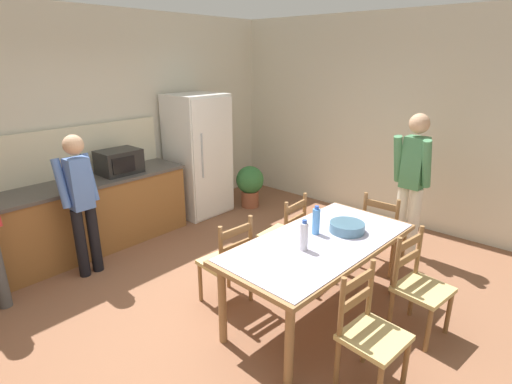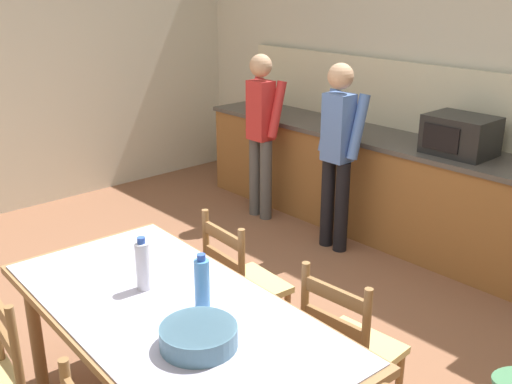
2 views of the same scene
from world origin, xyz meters
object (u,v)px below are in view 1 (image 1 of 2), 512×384
at_px(refrigerator, 198,155).
at_px(chair_side_far_left, 227,262).
at_px(bottle_off_centre, 316,221).
at_px(serving_bowl, 347,227).
at_px(chair_head_end, 383,233).
at_px(chair_side_near_right, 419,286).
at_px(potted_plant, 250,183).
at_px(person_at_counter, 81,199).
at_px(dining_table, 319,249).
at_px(bottle_near_centre, 304,236).
at_px(microwave, 119,162).
at_px(chair_side_far_right, 285,235).
at_px(chair_side_near_left, 370,333).
at_px(person_by_table, 412,178).

distance_m(refrigerator, chair_side_far_left, 2.56).
relative_size(bottle_off_centre, serving_bowl, 0.84).
bearing_deg(refrigerator, chair_head_end, -86.41).
height_order(chair_side_near_right, potted_plant, chair_side_near_right).
bearing_deg(chair_side_near_right, bottle_off_centre, 116.55).
bearing_deg(person_at_counter, chair_head_end, -136.78).
relative_size(serving_bowl, potted_plant, 0.48).
relative_size(dining_table, bottle_near_centre, 7.11).
height_order(microwave, person_at_counter, person_at_counter).
xyz_separation_m(refrigerator, chair_side_far_right, (-0.59, -2.10, -0.46)).
xyz_separation_m(bottle_off_centre, chair_side_near_left, (-0.55, -0.84, -0.46)).
bearing_deg(chair_side_far_left, chair_side_near_left, 92.33).
distance_m(dining_table, serving_bowl, 0.36).
height_order(chair_side_far_left, chair_side_near_right, same).
distance_m(dining_table, person_by_table, 1.81).
bearing_deg(serving_bowl, dining_table, 165.84).
distance_m(bottle_near_centre, chair_side_far_right, 1.10).
height_order(bottle_off_centre, person_by_table, person_by_table).
distance_m(bottle_off_centre, potted_plant, 2.86).
distance_m(dining_table, chair_head_end, 1.26).
distance_m(dining_table, person_at_counter, 2.55).
distance_m(microwave, person_by_table, 3.58).
distance_m(chair_side_far_left, person_by_table, 2.40).
bearing_deg(potted_plant, bottle_off_centre, -125.35).
relative_size(person_at_counter, potted_plant, 2.35).
bearing_deg(chair_head_end, dining_table, 85.98).
distance_m(chair_side_far_left, chair_head_end, 1.82).
height_order(chair_side_far_right, potted_plant, chair_side_far_right).
xyz_separation_m(microwave, chair_head_end, (1.47, -2.90, -0.61)).
bearing_deg(bottle_near_centre, bottle_off_centre, 16.75).
bearing_deg(serving_bowl, microwave, 100.86).
bearing_deg(bottle_near_centre, chair_side_far_left, 101.81).
xyz_separation_m(bottle_off_centre, chair_head_end, (1.13, -0.16, -0.46)).
relative_size(chair_side_far_left, potted_plant, 1.36).
distance_m(refrigerator, chair_side_near_right, 3.69).
xyz_separation_m(chair_head_end, person_at_counter, (-2.24, 2.39, 0.44)).
distance_m(microwave, chair_side_far_left, 2.18).
relative_size(chair_side_far_right, chair_side_near_left, 1.00).
bearing_deg(chair_side_near_left, microwave, 92.24).
distance_m(bottle_near_centre, bottle_off_centre, 0.35).
height_order(chair_side_near_left, person_at_counter, person_at_counter).
bearing_deg(person_by_table, chair_side_far_right, -29.09).
height_order(chair_head_end, person_by_table, person_by_table).
bearing_deg(refrigerator, chair_side_near_right, -100.32).
height_order(refrigerator, potted_plant, refrigerator).
bearing_deg(chair_side_near_left, bottle_off_centre, 62.47).
bearing_deg(refrigerator, chair_side_far_left, -124.96).
xyz_separation_m(microwave, bottle_off_centre, (0.34, -2.74, -0.15)).
relative_size(chair_head_end, chair_side_near_right, 1.00).
distance_m(microwave, potted_plant, 2.12).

